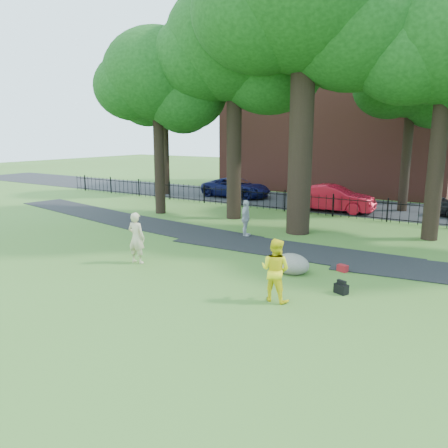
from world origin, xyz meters
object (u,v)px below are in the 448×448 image
Objects in this scene: lamppost at (159,182)px; red_sedan at (333,198)px; man at (275,270)px; woman at (136,238)px; big_tree at (309,4)px; boulder at (291,263)px.

lamppost is 0.78× the size of red_sedan.
man is 15.27m from red_sedan.
lamppost is at bearing -34.68° from man.
woman is 1.04× the size of man.
big_tree is at bearing -117.62° from woman.
big_tree is 12.81m from man.
woman is 5.93m from man.
man is 0.37× the size of red_sedan.
big_tree is 11.61m from boulder.
lamppost is (-11.28, 6.28, 1.51)m from boulder.
boulder is at bearing -74.35° from man.
woman is 0.49× the size of lamppost.
man is 0.47× the size of lamppost.
boulder is at bearing -47.19° from lamppost.
big_tree reaches higher than red_sedan.
boulder is (-0.63, 2.56, -0.54)m from man.
big_tree reaches higher than lamppost.
boulder is (5.27, 1.96, -0.58)m from woman.
boulder is at bearing -165.34° from woman.
woman is at bearing -159.58° from boulder.
red_sedan is (-0.66, 6.43, -9.34)m from big_tree.
big_tree reaches higher than woman.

